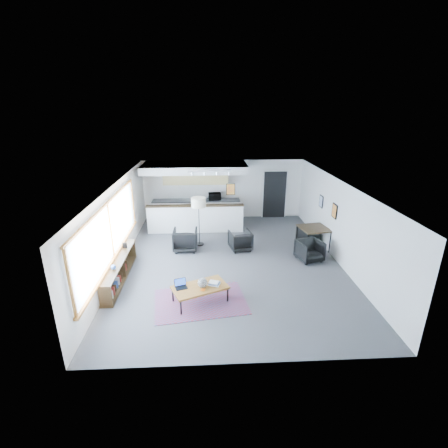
{
  "coord_description": "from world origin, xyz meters",
  "views": [
    {
      "loc": [
        -0.71,
        -9.56,
        4.82
      ],
      "look_at": [
        -0.18,
        0.4,
        1.16
      ],
      "focal_mm": 26.0,
      "sensor_mm": 36.0,
      "label": 1
    }
  ],
  "objects_px": {
    "book_stack": "(214,283)",
    "dining_table": "(314,230)",
    "floor_lamp": "(199,204)",
    "dining_chair_near": "(310,251)",
    "coffee_table": "(200,288)",
    "dining_chair_far": "(308,235)",
    "ceramic_pot": "(203,283)",
    "armchair_right": "(240,240)",
    "laptop": "(181,285)",
    "armchair_left": "(185,239)",
    "microwave": "(215,196)"
  },
  "relations": [
    {
      "from": "coffee_table",
      "to": "dining_chair_far",
      "type": "relative_size",
      "value": 2.68
    },
    {
      "from": "book_stack",
      "to": "ceramic_pot",
      "type": "bearing_deg",
      "value": -160.05
    },
    {
      "from": "armchair_right",
      "to": "dining_chair_near",
      "type": "height_order",
      "value": "armchair_right"
    },
    {
      "from": "dining_chair_near",
      "to": "microwave",
      "type": "bearing_deg",
      "value": 108.38
    },
    {
      "from": "microwave",
      "to": "floor_lamp",
      "type": "bearing_deg",
      "value": -105.84
    },
    {
      "from": "coffee_table",
      "to": "floor_lamp",
      "type": "bearing_deg",
      "value": 67.97
    },
    {
      "from": "ceramic_pot",
      "to": "armchair_left",
      "type": "height_order",
      "value": "armchair_left"
    },
    {
      "from": "armchair_right",
      "to": "microwave",
      "type": "height_order",
      "value": "microwave"
    },
    {
      "from": "floor_lamp",
      "to": "ceramic_pot",
      "type": "bearing_deg",
      "value": -87.63
    },
    {
      "from": "dining_chair_near",
      "to": "laptop",
      "type": "bearing_deg",
      "value": -168.27
    },
    {
      "from": "armchair_left",
      "to": "dining_table",
      "type": "relative_size",
      "value": 0.77
    },
    {
      "from": "coffee_table",
      "to": "dining_chair_far",
      "type": "height_order",
      "value": "dining_chair_far"
    },
    {
      "from": "book_stack",
      "to": "dining_table",
      "type": "bearing_deg",
      "value": 40.51
    },
    {
      "from": "floor_lamp",
      "to": "microwave",
      "type": "distance_m",
      "value": 2.83
    },
    {
      "from": "ceramic_pot",
      "to": "armchair_right",
      "type": "relative_size",
      "value": 0.34
    },
    {
      "from": "dining_chair_far",
      "to": "armchair_right",
      "type": "bearing_deg",
      "value": -12.6
    },
    {
      "from": "floor_lamp",
      "to": "dining_chair_near",
      "type": "bearing_deg",
      "value": -22.29
    },
    {
      "from": "dining_table",
      "to": "coffee_table",
      "type": "bearing_deg",
      "value": -141.54
    },
    {
      "from": "coffee_table",
      "to": "laptop",
      "type": "xyz_separation_m",
      "value": [
        -0.49,
        0.01,
        0.1
      ]
    },
    {
      "from": "floor_lamp",
      "to": "armchair_left",
      "type": "bearing_deg",
      "value": -138.31
    },
    {
      "from": "laptop",
      "to": "armchair_left",
      "type": "bearing_deg",
      "value": 73.11
    },
    {
      "from": "floor_lamp",
      "to": "microwave",
      "type": "height_order",
      "value": "floor_lamp"
    },
    {
      "from": "book_stack",
      "to": "dining_table",
      "type": "height_order",
      "value": "dining_table"
    },
    {
      "from": "book_stack",
      "to": "dining_chair_far",
      "type": "xyz_separation_m",
      "value": [
        3.57,
        3.59,
        -0.2
      ]
    },
    {
      "from": "armchair_right",
      "to": "microwave",
      "type": "xyz_separation_m",
      "value": [
        -0.81,
        3.23,
        0.74
      ]
    },
    {
      "from": "dining_table",
      "to": "dining_chair_near",
      "type": "height_order",
      "value": "dining_table"
    },
    {
      "from": "dining_chair_far",
      "to": "floor_lamp",
      "type": "bearing_deg",
      "value": -23.32
    },
    {
      "from": "book_stack",
      "to": "floor_lamp",
      "type": "height_order",
      "value": "floor_lamp"
    },
    {
      "from": "dining_table",
      "to": "dining_chair_near",
      "type": "bearing_deg",
      "value": -113.48
    },
    {
      "from": "dining_chair_near",
      "to": "dining_chair_far",
      "type": "bearing_deg",
      "value": 57.76
    },
    {
      "from": "armchair_left",
      "to": "armchair_right",
      "type": "bearing_deg",
      "value": 179.23
    },
    {
      "from": "ceramic_pot",
      "to": "dining_chair_near",
      "type": "relative_size",
      "value": 0.39
    },
    {
      "from": "armchair_left",
      "to": "floor_lamp",
      "type": "height_order",
      "value": "floor_lamp"
    },
    {
      "from": "floor_lamp",
      "to": "coffee_table",
      "type": "bearing_deg",
      "value": -88.72
    },
    {
      "from": "coffee_table",
      "to": "book_stack",
      "type": "height_order",
      "value": "book_stack"
    },
    {
      "from": "coffee_table",
      "to": "floor_lamp",
      "type": "relative_size",
      "value": 0.87
    },
    {
      "from": "book_stack",
      "to": "armchair_right",
      "type": "height_order",
      "value": "armchair_right"
    },
    {
      "from": "ceramic_pot",
      "to": "book_stack",
      "type": "distance_m",
      "value": 0.33
    },
    {
      "from": "ceramic_pot",
      "to": "dining_table",
      "type": "bearing_deg",
      "value": 39.24
    },
    {
      "from": "book_stack",
      "to": "armchair_left",
      "type": "xyz_separation_m",
      "value": [
        -0.94,
        3.2,
        -0.07
      ]
    },
    {
      "from": "floor_lamp",
      "to": "microwave",
      "type": "bearing_deg",
      "value": 76.9
    },
    {
      "from": "laptop",
      "to": "dining_table",
      "type": "height_order",
      "value": "dining_table"
    },
    {
      "from": "ceramic_pot",
      "to": "dining_table",
      "type": "relative_size",
      "value": 0.23
    },
    {
      "from": "laptop",
      "to": "book_stack",
      "type": "bearing_deg",
      "value": -13.83
    },
    {
      "from": "coffee_table",
      "to": "dining_table",
      "type": "xyz_separation_m",
      "value": [
        3.94,
        3.13,
        0.31
      ]
    },
    {
      "from": "armchair_right",
      "to": "dining_chair_near",
      "type": "distance_m",
      "value": 2.4
    },
    {
      "from": "laptop",
      "to": "floor_lamp",
      "type": "bearing_deg",
      "value": 65.41
    },
    {
      "from": "book_stack",
      "to": "floor_lamp",
      "type": "relative_size",
      "value": 0.2
    },
    {
      "from": "armchair_right",
      "to": "floor_lamp",
      "type": "height_order",
      "value": "floor_lamp"
    },
    {
      "from": "armchair_right",
      "to": "floor_lamp",
      "type": "distance_m",
      "value": 1.93
    }
  ]
}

